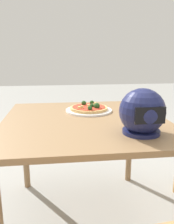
# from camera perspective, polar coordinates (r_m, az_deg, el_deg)

# --- Properties ---
(ground_plane) EXTENTS (14.00, 14.00, 0.00)m
(ground_plane) POSITION_cam_1_polar(r_m,az_deg,el_deg) (1.80, -0.45, -24.31)
(ground_plane) COLOR #9E9E99
(dining_table) EXTENTS (1.01, 1.05, 0.72)m
(dining_table) POSITION_cam_1_polar(r_m,az_deg,el_deg) (1.49, -0.50, -4.67)
(dining_table) COLOR olive
(dining_table) RESTS_ON ground
(pizza_plate) EXTENTS (0.33, 0.33, 0.01)m
(pizza_plate) POSITION_cam_1_polar(r_m,az_deg,el_deg) (1.67, 0.44, 0.42)
(pizza_plate) COLOR white
(pizza_plate) RESTS_ON dining_table
(pizza) EXTENTS (0.26, 0.26, 0.05)m
(pizza) POSITION_cam_1_polar(r_m,az_deg,el_deg) (1.66, 0.52, 1.06)
(pizza) COLOR tan
(pizza) RESTS_ON pizza_plate
(motorcycle_helmet) EXTENTS (0.23, 0.23, 0.23)m
(motorcycle_helmet) POSITION_cam_1_polar(r_m,az_deg,el_deg) (1.21, 13.21, -0.11)
(motorcycle_helmet) COLOR #191E4C
(motorcycle_helmet) RESTS_ON dining_table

